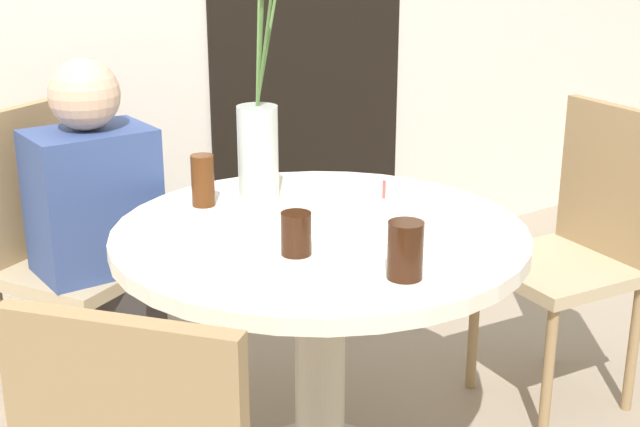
{
  "coord_description": "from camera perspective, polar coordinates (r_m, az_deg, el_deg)",
  "views": [
    {
      "loc": [
        -1.22,
        -1.7,
        1.46
      ],
      "look_at": [
        0.0,
        0.0,
        0.75
      ],
      "focal_mm": 50.0,
      "sensor_mm": 36.0,
      "label": 1
    }
  ],
  "objects": [
    {
      "name": "person_woman",
      "position": [
        2.7,
        -14.03,
        -2.52
      ],
      "size": [
        0.34,
        0.24,
        1.08
      ],
      "color": "#383333",
      "rests_on": "ground_plane"
    },
    {
      "name": "drink_glass_2",
      "position": [
        2.04,
        -1.54,
        -1.3
      ],
      "size": [
        0.07,
        0.07,
        0.1
      ],
      "color": "#33190C",
      "rests_on": "dining_table"
    },
    {
      "name": "birthday_cake",
      "position": [
        2.19,
        4.08,
        -0.11
      ],
      "size": [
        0.21,
        0.21,
        0.13
      ],
      "color": "white",
      "rests_on": "dining_table"
    },
    {
      "name": "doorway_panel",
      "position": [
        3.54,
        -0.65,
        11.67
      ],
      "size": [
        0.9,
        0.01,
        2.05
      ],
      "color": "black",
      "rests_on": "ground_plane"
    },
    {
      "name": "chair_left_flank",
      "position": [
        2.81,
        16.3,
        -1.56
      ],
      "size": [
        0.44,
        0.44,
        0.92
      ],
      "rotation": [
        0.0,
        0.0,
        4.59
      ],
      "color": "tan",
      "rests_on": "ground_plane"
    },
    {
      "name": "drink_glass_1",
      "position": [
        1.92,
        5.48,
        -2.36
      ],
      "size": [
        0.08,
        0.08,
        0.13
      ],
      "color": "#33190C",
      "rests_on": "dining_table"
    },
    {
      "name": "dining_table",
      "position": [
        2.28,
        0.0,
        -4.37
      ],
      "size": [
        1.04,
        1.04,
        0.71
      ],
      "color": "silver",
      "rests_on": "ground_plane"
    },
    {
      "name": "flower_vase",
      "position": [
        2.42,
        -3.87,
        5.77
      ],
      "size": [
        0.17,
        0.28,
        0.69
      ],
      "color": "silver",
      "rests_on": "dining_table"
    },
    {
      "name": "drink_glass_0",
      "position": [
        2.4,
        -7.51,
        2.11
      ],
      "size": [
        0.06,
        0.06,
        0.14
      ],
      "color": "#51280F",
      "rests_on": "dining_table"
    },
    {
      "name": "chair_near_front",
      "position": [
        2.8,
        -16.5,
        -1.65
      ],
      "size": [
        0.54,
        0.54,
        0.92
      ],
      "rotation": [
        0.0,
        0.0,
        0.46
      ],
      "color": "tan",
      "rests_on": "ground_plane"
    },
    {
      "name": "side_plate",
      "position": [
        2.42,
        8.16,
        0.57
      ],
      "size": [
        0.2,
        0.2,
        0.01
      ],
      "color": "silver",
      "rests_on": "dining_table"
    }
  ]
}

